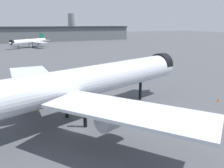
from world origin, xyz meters
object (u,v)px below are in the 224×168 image
(traffic_cone_near_nose, at_px, (218,100))
(airliner_near_gate, at_px, (84,83))
(service_truck_front, at_px, (141,75))
(airliner_far_taxiway, at_px, (29,42))
(baggage_tug_wing, at_px, (0,84))

(traffic_cone_near_nose, bearing_deg, airliner_near_gate, 172.16)
(service_truck_front, bearing_deg, airliner_near_gate, -174.64)
(service_truck_front, relative_size, traffic_cone_near_nose, 8.63)
(airliner_far_taxiway, xyz_separation_m, service_truck_front, (19.31, -125.00, -3.10))
(airliner_far_taxiway, bearing_deg, traffic_cone_near_nose, 63.65)
(baggage_tug_wing, height_order, traffic_cone_near_nose, baggage_tug_wing)
(airliner_far_taxiway, distance_m, traffic_cone_near_nose, 153.27)
(service_truck_front, height_order, traffic_cone_near_nose, service_truck_front)
(airliner_near_gate, height_order, baggage_tug_wing, airliner_near_gate)
(service_truck_front, height_order, baggage_tug_wing, service_truck_front)
(baggage_tug_wing, bearing_deg, service_truck_front, -77.54)
(traffic_cone_near_nose, bearing_deg, service_truck_front, 99.21)
(airliner_near_gate, relative_size, baggage_tug_wing, 15.69)
(service_truck_front, xyz_separation_m, traffic_cone_near_nose, (4.28, -26.38, -1.25))
(baggage_tug_wing, bearing_deg, traffic_cone_near_nose, -102.61)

